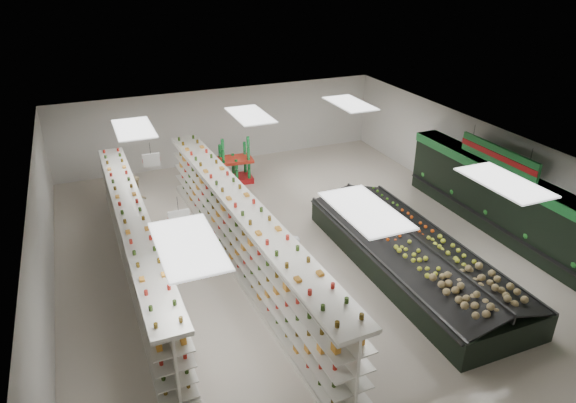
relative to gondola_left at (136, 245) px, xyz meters
name	(u,v)px	position (x,y,z in m)	size (l,w,h in m)	color
floor	(294,246)	(4.69, -0.45, -0.87)	(16.00, 16.00, 0.00)	beige
ceiling	(295,151)	(4.69, -0.45, 2.33)	(14.00, 16.00, 0.02)	white
wall_back	(221,126)	(4.69, 7.55, 0.73)	(14.00, 0.02, 3.20)	silver
wall_front	(477,388)	(4.69, -8.45, 0.73)	(14.00, 0.02, 3.20)	silver
wall_left	(42,246)	(-2.31, -0.45, 0.73)	(0.02, 16.00, 3.20)	silver
wall_right	(479,167)	(11.69, -0.45, 0.73)	(0.02, 16.00, 3.20)	silver
produce_wall_case	(497,195)	(11.22, -1.95, 0.37)	(0.93, 8.00, 2.20)	black
aisle_sign_near	(179,218)	(0.89, -2.45, 1.88)	(0.52, 0.06, 0.75)	white
aisle_sign_far	(151,160)	(0.89, 1.55, 1.88)	(0.52, 0.06, 0.75)	white
hortifruti_banner	(498,156)	(10.93, -1.95, 1.78)	(0.12, 3.20, 0.95)	#207935
gondola_left	(136,245)	(0.00, 0.00, 0.00)	(0.94, 11.00, 1.90)	white
gondola_center	(243,237)	(2.87, -0.93, 0.10)	(1.50, 12.30, 2.13)	white
produce_island	(411,254)	(7.29, -2.95, -0.34)	(2.84, 7.81, 1.17)	black
soda_endcap	(235,162)	(4.49, 5.09, -0.01)	(1.47, 1.06, 1.78)	#B21417
shopper_main	(292,265)	(3.69, -2.64, 0.00)	(0.63, 0.42, 1.74)	silver
shopper_background	(137,196)	(0.49, 3.50, -0.11)	(0.74, 0.46, 1.53)	tan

